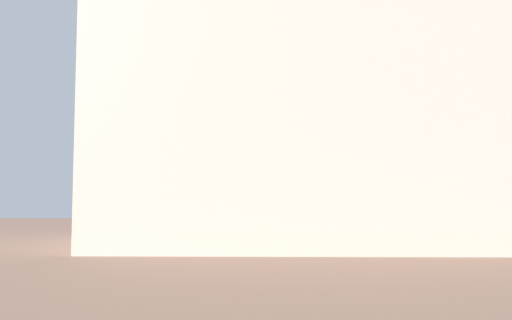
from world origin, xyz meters
TOP-DOWN VIEW (x-y plane):
  - landmark_building at (2.72, 33.99)m, footprint 26.61×14.19m

SIDE VIEW (x-z plane):
  - landmark_building at x=2.72m, z-range -5.53..24.89m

